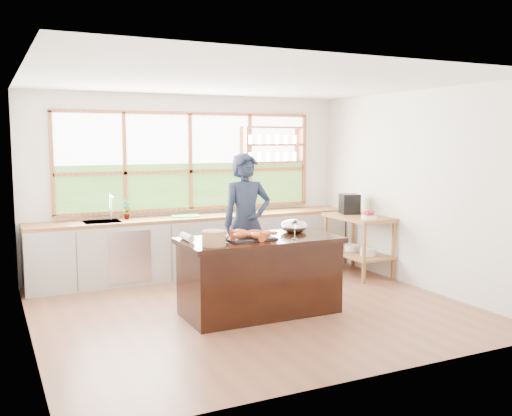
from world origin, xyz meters
TOP-DOWN VIEW (x-y plane):
  - ground_plane at (0.00, 0.00)m, footprint 5.00×5.00m
  - room_shell at (0.02, 0.51)m, footprint 5.02×4.52m
  - back_counter at (-0.02, 1.94)m, footprint 4.90×0.63m
  - right_shelf_unit at (2.19, 0.89)m, footprint 0.62×1.10m
  - island at (0.00, -0.20)m, footprint 1.85×0.90m
  - cook at (0.25, 0.72)m, footprint 0.70×0.48m
  - potted_plant at (-1.05, 2.00)m, footprint 0.15×0.11m
  - cutting_board at (-0.18, 1.94)m, footprint 0.45×0.37m
  - espresso_machine at (2.19, 1.14)m, footprint 0.34×0.35m
  - wine_bottle at (2.24, 0.77)m, footprint 0.09×0.09m
  - fruit_bowl at (2.14, 0.58)m, footprint 0.22×0.22m
  - slate_board at (-0.15, -0.23)m, footprint 0.57×0.43m
  - lobster_pile at (-0.13, -0.26)m, footprint 0.52×0.48m
  - mixing_bowl_left at (-0.54, -0.23)m, footprint 0.27×0.27m
  - mixing_bowl_right at (0.56, -0.00)m, footprint 0.34×0.34m
  - wine_glass at (0.31, -0.47)m, footprint 0.08×0.08m
  - wicker_basket at (-0.67, -0.46)m, footprint 0.26×0.26m
  - parchment_roll at (-0.82, -0.02)m, footprint 0.08×0.30m

SIDE VIEW (x-z plane):
  - ground_plane at x=0.00m, z-range 0.00..0.00m
  - island at x=0.00m, z-range 0.00..0.90m
  - back_counter at x=-0.02m, z-range 0.00..0.90m
  - right_shelf_unit at x=2.19m, z-range 0.15..1.05m
  - cutting_board at x=-0.18m, z-range 0.90..0.91m
  - slate_board at x=-0.15m, z-range 0.90..0.92m
  - cook at x=0.25m, z-range 0.00..1.86m
  - parchment_roll at x=-0.82m, z-range 0.90..0.98m
  - fruit_bowl at x=2.14m, z-range 0.89..1.00m
  - mixing_bowl_left at x=-0.54m, z-range 0.89..1.02m
  - lobster_pile at x=-0.13m, z-range 0.92..1.00m
  - mixing_bowl_right at x=0.56m, z-range 0.89..1.06m
  - wicker_basket at x=-0.67m, z-range 0.90..1.07m
  - wine_bottle at x=2.24m, z-range 0.90..1.18m
  - potted_plant at x=-1.05m, z-range 0.90..1.18m
  - espresso_machine at x=2.19m, z-range 0.90..1.20m
  - wine_glass at x=0.31m, z-range 0.95..1.17m
  - room_shell at x=0.02m, z-range 0.40..3.11m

